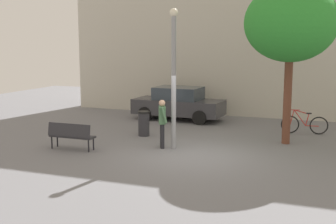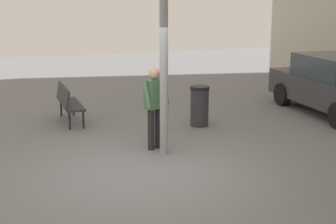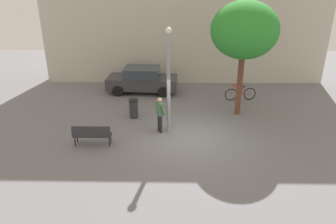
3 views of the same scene
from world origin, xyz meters
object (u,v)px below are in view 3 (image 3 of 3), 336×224
Objects in this scene: park_bench at (92,134)px; bicycle_red at (240,94)px; trash_bin at (134,108)px; person_by_lamppost at (160,112)px; plaza_tree at (244,31)px; parked_car_charcoal at (142,80)px; lamppost at (169,77)px.

bicycle_red is at bearing 37.28° from park_bench.
trash_bin is at bearing 64.43° from park_bench.
person_by_lamppost is 0.30× the size of plaza_tree.
trash_bin is (-5.83, -2.58, 0.10)m from bicycle_red.
plaza_tree reaches higher than bicycle_red.
person_by_lamppost is 1.72× the size of trash_bin.
parked_car_charcoal is (1.49, 6.78, 0.23)m from park_bench.
person_by_lamppost is at bearing -171.20° from lamppost.
parked_car_charcoal reaches higher than park_bench.
plaza_tree is 5.81× the size of trash_bin.
trash_bin is (-1.78, 1.53, -2.10)m from lamppost.
plaza_tree is at bearing -104.63° from bicycle_red.
plaza_tree reaches higher than trash_bin.
parked_car_charcoal is at bearing 167.42° from bicycle_red.
lamppost is 5.93m from parked_car_charcoal.
bicycle_red is 0.42× the size of parked_car_charcoal.
lamppost is at bearing 23.69° from park_bench.
park_bench is at bearing -115.57° from trash_bin.
plaza_tree is at bearing 6.29° from trash_bin.
trash_bin reaches higher than bicycle_red.
park_bench is 0.37× the size of parked_car_charcoal.
trash_bin is at bearing 131.14° from person_by_lamppost.
person_by_lamppost is 1.04× the size of park_bench.
person_by_lamppost is at bearing -76.56° from parked_car_charcoal.
park_bench is (-2.79, -1.33, -0.42)m from person_by_lamppost.
trash_bin is (-0.09, -3.86, -0.29)m from parked_car_charcoal.
trash_bin is (1.40, 2.92, -0.06)m from park_bench.
lamppost is at bearing 8.80° from person_by_lamppost.
person_by_lamppost reaches higher than trash_bin.
trash_bin reaches higher than park_bench.
person_by_lamppost is at bearing -150.96° from plaza_tree.
parked_car_charcoal is at bearing 103.44° from person_by_lamppost.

